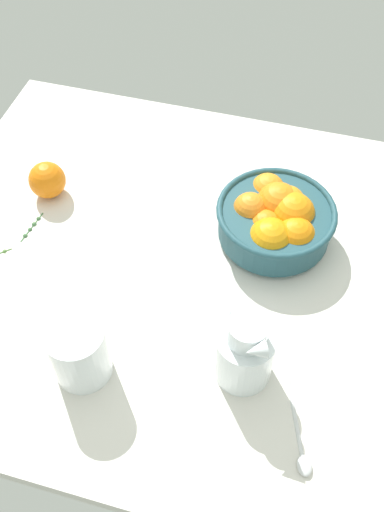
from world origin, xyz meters
TOP-DOWN VIEW (x-y plane):
  - ground_plane at (0.00, 0.00)cm, footprint 112.16×88.77cm
  - fruit_bowl at (11.13, 10.91)cm, footprint 22.50×22.50cm
  - juice_pitcher at (11.33, -18.56)cm, footprint 9.41×13.35cm
  - juice_glass at (-13.87, -25.22)cm, footprint 9.48×9.48cm
  - loose_orange_1 at (-35.49, 10.30)cm, footprint 7.45×7.45cm
  - spoon at (22.51, -28.22)cm, footprint 6.47×15.17cm
  - herb_sprig_0 at (-35.26, 0.63)cm, footprint 1.56×8.04cm

SIDE VIEW (x-z plane):
  - ground_plane at x=0.00cm, z-range -3.00..0.00cm
  - herb_sprig_0 at x=-35.26cm, z-range -0.22..0.76cm
  - spoon at x=22.51cm, z-range -0.07..0.93cm
  - loose_orange_1 at x=-35.49cm, z-range 0.00..7.45cm
  - fruit_bowl at x=11.13cm, z-range -0.16..10.27cm
  - juice_glass at x=-13.87cm, z-range -0.80..10.99cm
  - juice_pitcher at x=11.33cm, z-range -2.23..13.37cm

